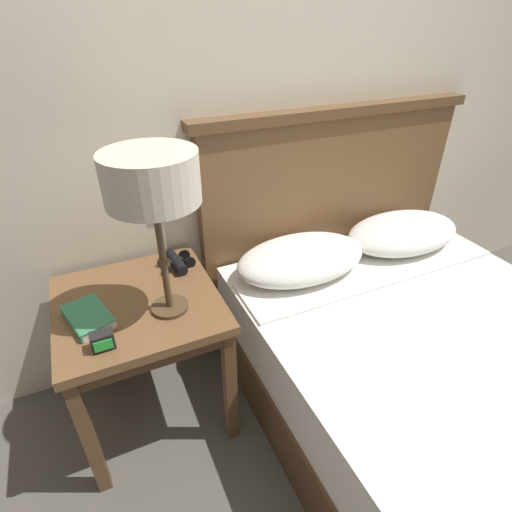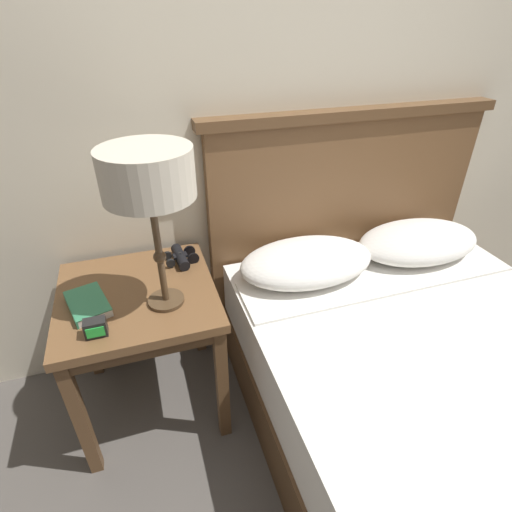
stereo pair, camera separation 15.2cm
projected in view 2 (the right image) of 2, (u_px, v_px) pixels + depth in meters
wall_back at (234, 73)px, 1.55m from camera, size 8.00×0.06×2.60m
nightstand at (140, 308)px, 1.54m from camera, size 0.58×0.58×0.61m
bed at (454, 412)px, 1.43m from camera, size 1.41×2.06×1.15m
table_lamp at (148, 178)px, 1.20m from camera, size 0.29×0.29×0.57m
book_on_nightstand at (87, 304)px, 1.41m from camera, size 0.17×0.22×0.03m
binoculars_pair at (181, 257)px, 1.67m from camera, size 0.14×0.16×0.05m
alarm_clock at (96, 328)px, 1.29m from camera, size 0.07×0.05×0.06m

